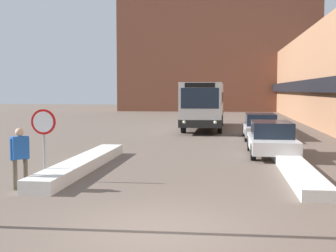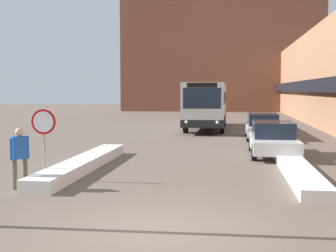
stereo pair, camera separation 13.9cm
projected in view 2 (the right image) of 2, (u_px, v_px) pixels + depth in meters
The scene contains 9 objects.
ground_plane at pixel (154, 230), 9.13m from camera, with size 160.00×160.00×0.00m, color #66564C.
building_backdrop_far at pixel (221, 47), 62.89m from camera, with size 26.00×8.00×17.13m.
snow_bank_left at pixel (84, 164), 16.21m from camera, with size 0.90×8.32×0.38m.
snow_bank_right at pixel (294, 166), 15.91m from camera, with size 0.90×9.52×0.32m.
city_bus at pixel (207, 104), 33.08m from camera, with size 2.60×11.10×3.21m.
parked_car_front at pixel (273, 138), 19.55m from camera, with size 1.86×4.72×1.42m.
parked_car_middle at pixel (263, 126), 26.17m from camera, with size 1.84×4.70×1.43m.
stop_sign at pixel (44, 129), 13.99m from camera, with size 0.76×0.08×2.17m.
pedestrian at pixel (20, 152), 12.89m from camera, with size 0.46×0.47×1.70m.
Camera 2 is at (1.48, -8.83, 2.73)m, focal length 50.00 mm.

